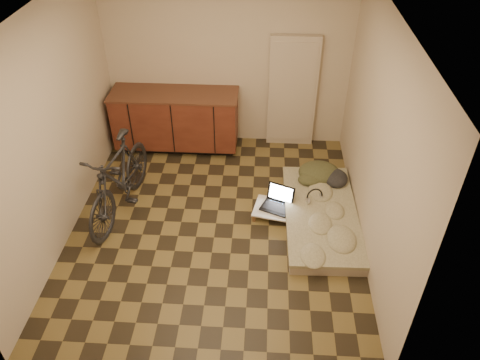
# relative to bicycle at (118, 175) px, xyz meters

# --- Properties ---
(room_shell) EXTENTS (3.50, 4.00, 2.60)m
(room_shell) POSITION_rel_bicycle_xyz_m (1.20, -0.19, 0.74)
(room_shell) COLOR brown
(room_shell) RESTS_ON ground
(cabinets) EXTENTS (1.84, 0.62, 0.91)m
(cabinets) POSITION_rel_bicycle_xyz_m (0.45, 1.52, -0.09)
(cabinets) COLOR black
(cabinets) RESTS_ON ground
(appliance_panel) EXTENTS (0.70, 0.10, 1.70)m
(appliance_panel) POSITION_rel_bicycle_xyz_m (2.15, 1.75, 0.29)
(appliance_panel) COLOR beige
(appliance_panel) RESTS_ON ground
(bicycle) EXTENTS (0.77, 1.79, 1.12)m
(bicycle) POSITION_rel_bicycle_xyz_m (0.00, 0.00, 0.00)
(bicycle) COLOR black
(bicycle) RESTS_ON ground
(futon) EXTENTS (0.92, 1.86, 0.16)m
(futon) POSITION_rel_bicycle_xyz_m (2.50, -0.05, -0.48)
(futon) COLOR tan
(futon) RESTS_ON ground
(clothing_pile) EXTENTS (0.60, 0.50, 0.24)m
(clothing_pile) POSITION_rel_bicycle_xyz_m (2.58, 0.65, -0.28)
(clothing_pile) COLOR #3A3C23
(clothing_pile) RESTS_ON futon
(headphones) EXTENTS (0.29, 0.28, 0.16)m
(headphones) POSITION_rel_bicycle_xyz_m (2.42, 0.14, -0.32)
(headphones) COLOR black
(headphones) RESTS_ON futon
(lap_desk) EXTENTS (0.73, 0.55, 0.11)m
(lap_desk) POSITION_rel_bicycle_xyz_m (2.00, 0.01, -0.46)
(lap_desk) COLOR brown
(lap_desk) RESTS_ON ground
(laptop) EXTENTS (0.45, 0.43, 0.25)m
(laptop) POSITION_rel_bicycle_xyz_m (1.96, 0.07, -0.40)
(laptop) COLOR black
(laptop) RESTS_ON lap_desk
(mouse) EXTENTS (0.05, 0.09, 0.03)m
(mouse) POSITION_rel_bicycle_xyz_m (2.21, -0.06, -0.43)
(mouse) COLOR silver
(mouse) RESTS_ON lap_desk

